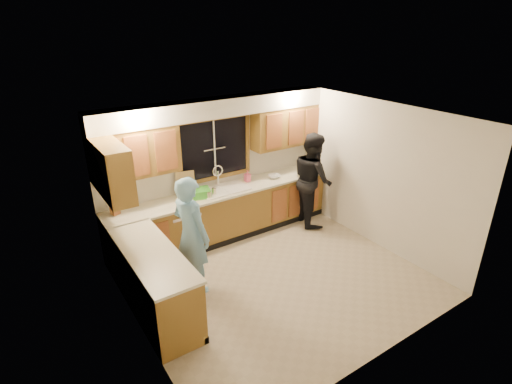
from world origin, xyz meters
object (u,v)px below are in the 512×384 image
knife_block (115,208)px  dish_crate (201,193)px  man (191,235)px  dishwasher (181,229)px  stove (171,306)px  woman (312,179)px  soap_bottle (247,176)px  bowl (274,176)px  sink (224,193)px

knife_block → dish_crate: knife_block is taller
man → dish_crate: size_ratio=5.91×
dishwasher → stove: (-0.95, -1.81, 0.04)m
man → stove: bearing=122.1°
stove → woman: 3.78m
woman → dish_crate: 2.18m
soap_bottle → bowl: (0.52, -0.13, -0.08)m
bowl → soap_bottle: bearing=165.6°
sink → dish_crate: 0.48m
woman → knife_block: 3.58m
stove → dish_crate: size_ratio=3.00×
stove → woman: (3.48, 1.39, 0.44)m
man → soap_bottle: (1.71, 1.20, 0.14)m
sink → dishwasher: size_ratio=1.05×
woman → dish_crate: size_ratio=5.96×
sink → stove: sink is taller
dish_crate → bowl: size_ratio=1.33×
dishwasher → sink: bearing=1.0°
bowl → dish_crate: bearing=-179.4°
woman → stove: bearing=131.1°
dish_crate → soap_bottle: bearing=8.2°
stove → soap_bottle: 3.11m
stove → bowl: bowl is taller
sink → dish_crate: bearing=-175.3°
stove → dish_crate: bearing=53.1°
stove → knife_block: size_ratio=4.08×
dishwasher → dish_crate: bearing=-3.5°
dishwasher → stove: stove is taller
dishwasher → soap_bottle: size_ratio=3.85×
sink → man: size_ratio=0.49×
bowl → knife_block: bearing=177.5°
dish_crate → bowl: bearing=0.6°
woman → soap_bottle: (-1.11, 0.54, 0.13)m
stove → man: man is taller
knife_block → bowl: (2.93, -0.13, -0.08)m
dishwasher → knife_block: (-1.00, 0.12, 0.62)m
woman → bowl: (-0.60, 0.41, 0.05)m
sink → woman: woman is taller
sink → bowl: size_ratio=3.81×
dishwasher → dish_crate: 0.70m
man → bowl: 2.47m
stove → knife_block: (-0.05, 1.93, 0.58)m
sink → stove: (-1.80, -1.82, -0.41)m
woman → soap_bottle: 1.25m
soap_bottle → bowl: 0.54m
soap_bottle → sink: bearing=-169.1°
dishwasher → woman: woman is taller
sink → woman: 1.74m
woman → soap_bottle: woman is taller
man → dishwasher: bearing=-31.2°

